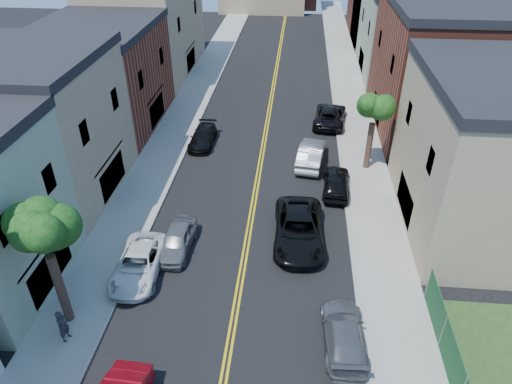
% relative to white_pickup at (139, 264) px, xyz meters
% --- Properties ---
extents(sidewalk_left, '(3.20, 100.00, 0.15)m').
position_rel_white_pickup_xyz_m(sidewalk_left, '(-2.40, 22.50, -0.62)').
color(sidewalk_left, gray).
rests_on(sidewalk_left, ground).
extents(sidewalk_right, '(3.20, 100.00, 0.15)m').
position_rel_white_pickup_xyz_m(sidewalk_right, '(13.40, 22.50, -0.62)').
color(sidewalk_right, gray).
rests_on(sidewalk_right, ground).
extents(curb_left, '(0.30, 100.00, 0.15)m').
position_rel_white_pickup_xyz_m(curb_left, '(-0.65, 22.50, -0.62)').
color(curb_left, gray).
rests_on(curb_left, ground).
extents(curb_right, '(0.30, 100.00, 0.15)m').
position_rel_white_pickup_xyz_m(curb_right, '(11.65, 22.50, -0.62)').
color(curb_right, gray).
rests_on(curb_right, ground).
extents(bldg_left_tan_near, '(9.00, 10.00, 9.00)m').
position_rel_white_pickup_xyz_m(bldg_left_tan_near, '(-8.50, 7.50, 3.81)').
color(bldg_left_tan_near, '#998466').
rests_on(bldg_left_tan_near, ground).
extents(bldg_left_brick, '(9.00, 12.00, 8.00)m').
position_rel_white_pickup_xyz_m(bldg_left_brick, '(-8.50, 18.50, 3.31)').
color(bldg_left_brick, brown).
rests_on(bldg_left_brick, ground).
extents(bldg_left_tan_far, '(9.00, 16.00, 9.50)m').
position_rel_white_pickup_xyz_m(bldg_left_tan_far, '(-8.50, 32.50, 4.06)').
color(bldg_left_tan_far, '#998466').
rests_on(bldg_left_tan_far, ground).
extents(bldg_right_tan, '(9.00, 12.00, 9.00)m').
position_rel_white_pickup_xyz_m(bldg_right_tan, '(19.50, 6.50, 3.81)').
color(bldg_right_tan, '#998466').
rests_on(bldg_right_tan, ground).
extents(bldg_right_brick, '(9.00, 14.00, 10.00)m').
position_rel_white_pickup_xyz_m(bldg_right_brick, '(19.50, 20.50, 4.31)').
color(bldg_right_brick, brown).
rests_on(bldg_right_brick, ground).
extents(bldg_right_palegrn, '(9.00, 12.00, 8.50)m').
position_rel_white_pickup_xyz_m(bldg_right_palegrn, '(19.50, 34.50, 3.56)').
color(bldg_right_palegrn, gray).
rests_on(bldg_right_palegrn, ground).
extents(tree_left_mid, '(5.20, 5.20, 9.29)m').
position_rel_white_pickup_xyz_m(tree_left_mid, '(-2.38, -3.49, 5.89)').
color(tree_left_mid, '#39251C').
rests_on(tree_left_mid, sidewalk_left).
extents(tree_right_far, '(4.40, 4.40, 8.03)m').
position_rel_white_pickup_xyz_m(tree_right_far, '(13.42, 12.51, 5.06)').
color(tree_right_far, '#39251C').
rests_on(tree_right_far, sidewalk_right).
extents(white_pickup, '(2.41, 5.04, 1.39)m').
position_rel_white_pickup_xyz_m(white_pickup, '(0.00, 0.00, 0.00)').
color(white_pickup, white).
rests_on(white_pickup, ground).
extents(grey_car_left, '(1.83, 4.21, 1.41)m').
position_rel_white_pickup_xyz_m(grey_car_left, '(1.58, 2.12, 0.01)').
color(grey_car_left, slate).
rests_on(grey_car_left, ground).
extents(black_car_left, '(1.91, 4.47, 1.29)m').
position_rel_white_pickup_xyz_m(black_car_left, '(0.58, 15.23, -0.05)').
color(black_car_left, black).
rests_on(black_car_left, ground).
extents(grey_car_right, '(2.08, 4.71, 1.34)m').
position_rel_white_pickup_xyz_m(grey_car_right, '(10.67, -3.67, -0.02)').
color(grey_car_right, '#53545A').
rests_on(grey_car_right, ground).
extents(black_car_right, '(2.06, 4.54, 1.51)m').
position_rel_white_pickup_xyz_m(black_car_right, '(11.00, 9.18, 0.06)').
color(black_car_right, black).
rests_on(black_car_right, ground).
extents(silver_car_right, '(2.40, 5.20, 1.65)m').
position_rel_white_pickup_xyz_m(silver_car_right, '(9.30, 12.86, 0.13)').
color(silver_car_right, '#A3A7AB').
rests_on(silver_car_right, ground).
extents(dark_car_right_far, '(3.21, 5.85, 1.55)m').
position_rel_white_pickup_xyz_m(dark_car_right_far, '(11.00, 20.21, 0.08)').
color(dark_car_right_far, black).
rests_on(dark_car_right_far, ground).
extents(black_suv_lane, '(3.00, 6.22, 1.71)m').
position_rel_white_pickup_xyz_m(black_suv_lane, '(8.50, 3.59, 0.16)').
color(black_suv_lane, black).
rests_on(black_suv_lane, ground).
extents(pedestrian_left, '(0.52, 0.70, 1.74)m').
position_rel_white_pickup_xyz_m(pedestrian_left, '(-2.00, -4.68, 0.32)').
color(pedestrian_left, '#25252C').
rests_on(pedestrian_left, sidewalk_left).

